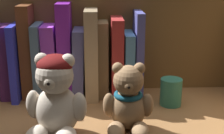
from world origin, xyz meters
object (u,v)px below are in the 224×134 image
at_px(teddy_bear_larger, 55,99).
at_px(pillar_candle, 171,92).
at_px(book_3, 19,60).
at_px(teddy_bear_smaller, 128,102).
at_px(book_12, 128,63).
at_px(book_6, 52,60).
at_px(book_10, 104,58).
at_px(book_7, 65,50).
at_px(book_2, 8,60).
at_px(book_5, 40,60).
at_px(book_9, 92,52).
at_px(book_4, 29,51).
at_px(book_13, 137,53).
at_px(book_11, 116,56).
at_px(book_8, 79,62).

xyz_separation_m(teddy_bear_larger, pillar_candle, (0.26, 0.14, -0.05)).
relative_size(book_3, teddy_bear_smaller, 1.34).
bearing_deg(book_12, book_6, 180.00).
bearing_deg(book_6, book_10, 0.00).
xyz_separation_m(book_7, teddy_bear_smaller, (0.15, -0.21, -0.06)).
distance_m(book_2, book_3, 0.03).
distance_m(book_2, book_5, 0.08).
relative_size(book_9, book_10, 1.16).
height_order(book_9, teddy_bear_larger, book_9).
relative_size(book_4, book_13, 1.07).
height_order(book_11, teddy_bear_smaller, book_11).
xyz_separation_m(book_9, teddy_bear_larger, (-0.07, -0.23, -0.03)).
bearing_deg(teddy_bear_larger, pillar_candle, 28.77).
xyz_separation_m(book_2, book_3, (0.03, 0.00, 0.00)).
relative_size(book_7, teddy_bear_larger, 1.44).
relative_size(book_5, book_11, 0.93).
distance_m(book_4, book_5, 0.04).
bearing_deg(book_12, book_10, 180.00).
xyz_separation_m(book_3, book_13, (0.31, 0.00, 0.01)).
height_order(book_2, teddy_bear_larger, book_2).
height_order(book_7, book_10, book_7).
xyz_separation_m(book_4, book_11, (0.23, 0.00, -0.02)).
relative_size(book_7, book_11, 1.18).
relative_size(book_3, book_11, 0.93).
height_order(book_5, teddy_bear_larger, book_5).
bearing_deg(book_4, book_13, 0.00).
height_order(book_5, pillar_candle, book_5).
distance_m(book_5, pillar_candle, 0.35).
bearing_deg(book_5, book_6, 0.00).
xyz_separation_m(book_5, book_8, (0.10, 0.00, -0.01)).
relative_size(book_9, pillar_candle, 3.39).
relative_size(book_3, pillar_candle, 2.87).
relative_size(book_4, book_5, 1.24).
relative_size(book_2, book_9, 0.83).
height_order(book_8, book_13, book_13).
bearing_deg(book_12, book_9, 180.00).
xyz_separation_m(book_3, teddy_bear_smaller, (0.27, -0.21, -0.04)).
xyz_separation_m(book_4, book_13, (0.28, 0.00, -0.01)).
distance_m(book_5, book_11, 0.20).
height_order(book_2, book_5, book_5).
xyz_separation_m(book_9, teddy_bear_smaller, (0.08, -0.21, -0.05)).
xyz_separation_m(book_8, book_12, (0.13, 0.00, -0.00)).
bearing_deg(book_7, book_12, 0.00).
relative_size(book_6, book_8, 1.05).
xyz_separation_m(book_4, book_5, (0.03, 0.00, -0.02)).
relative_size(book_2, book_3, 0.98).
xyz_separation_m(book_4, book_10, (0.20, 0.00, -0.02)).
relative_size(book_6, book_10, 0.96).
height_order(book_7, teddy_bear_smaller, book_7).
height_order(book_2, book_7, book_7).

